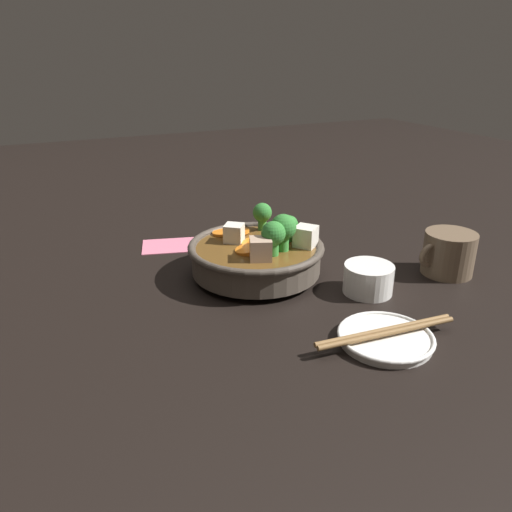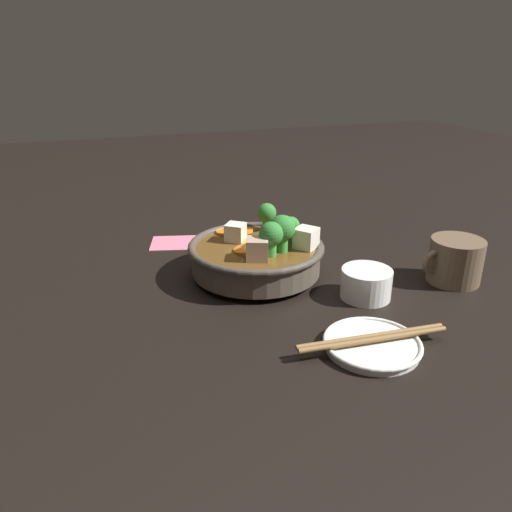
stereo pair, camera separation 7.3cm
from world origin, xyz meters
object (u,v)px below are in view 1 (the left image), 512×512
(side_saucer, at_px, (386,338))
(chopsticks_pair, at_px, (386,332))
(dark_mug, at_px, (448,253))
(stirfry_bowl, at_px, (257,253))
(tea_cup, at_px, (368,279))

(side_saucer, relative_size, chopsticks_pair, 0.62)
(dark_mug, height_order, chopsticks_pair, dark_mug)
(stirfry_bowl, xyz_separation_m, tea_cup, (-0.13, 0.13, -0.02))
(chopsticks_pair, bearing_deg, tea_cup, -118.02)
(tea_cup, distance_m, chopsticks_pair, 0.14)
(stirfry_bowl, distance_m, dark_mug, 0.32)
(dark_mug, distance_m, chopsticks_pair, 0.27)
(stirfry_bowl, relative_size, dark_mug, 2.13)
(stirfry_bowl, relative_size, tea_cup, 2.92)
(chopsticks_pair, bearing_deg, dark_mug, -150.92)
(stirfry_bowl, bearing_deg, side_saucer, 103.29)
(tea_cup, xyz_separation_m, dark_mug, (-0.16, -0.00, 0.01))
(tea_cup, bearing_deg, chopsticks_pair, 61.98)
(chopsticks_pair, bearing_deg, side_saucer, 0.00)
(side_saucer, xyz_separation_m, dark_mug, (-0.23, -0.13, 0.03))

